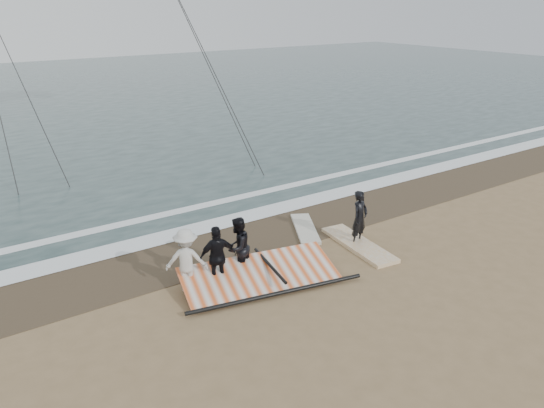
# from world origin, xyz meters

# --- Properties ---
(ground) EXTENTS (120.00, 120.00, 0.00)m
(ground) POSITION_xyz_m (0.00, 0.00, 0.00)
(ground) COLOR #8C704C
(ground) RESTS_ON ground
(sea) EXTENTS (120.00, 54.00, 0.02)m
(sea) POSITION_xyz_m (0.00, 33.00, 0.01)
(sea) COLOR #233838
(sea) RESTS_ON ground
(wet_sand) EXTENTS (120.00, 2.80, 0.01)m
(wet_sand) POSITION_xyz_m (0.00, 4.50, 0.01)
(wet_sand) COLOR #4C3D2B
(wet_sand) RESTS_ON ground
(foam_near) EXTENTS (120.00, 0.90, 0.01)m
(foam_near) POSITION_xyz_m (0.00, 5.90, 0.03)
(foam_near) COLOR white
(foam_near) RESTS_ON sea
(foam_far) EXTENTS (120.00, 0.45, 0.01)m
(foam_far) POSITION_xyz_m (0.00, 7.60, 0.03)
(foam_far) COLOR white
(foam_far) RESTS_ON sea
(man_main) EXTENTS (0.68, 0.53, 1.64)m
(man_main) POSITION_xyz_m (2.23, 2.31, 0.82)
(man_main) COLOR black
(man_main) RESTS_ON ground
(board_white) EXTENTS (1.11, 2.86, 0.11)m
(board_white) POSITION_xyz_m (2.11, 2.17, 0.06)
(board_white) COLOR silver
(board_white) RESTS_ON ground
(board_cream) EXTENTS (1.59, 2.27, 0.09)m
(board_cream) POSITION_xyz_m (1.54, 3.98, 0.05)
(board_cream) COLOR beige
(board_cream) RESTS_ON ground
(trio_cluster) EXTENTS (2.49, 1.11, 1.62)m
(trio_cluster) POSITION_xyz_m (-2.44, 2.65, 0.80)
(trio_cluster) COLOR black
(trio_cluster) RESTS_ON ground
(sail_rig) EXTENTS (4.49, 2.46, 0.51)m
(sail_rig) POSITION_xyz_m (-1.53, 2.08, 0.20)
(sail_rig) COLOR black
(sail_rig) RESTS_ON ground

